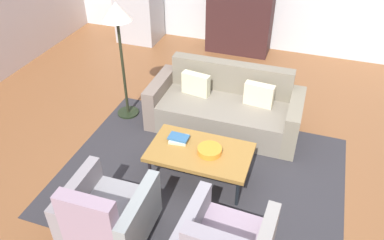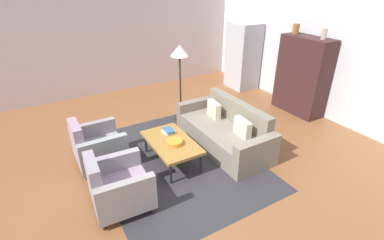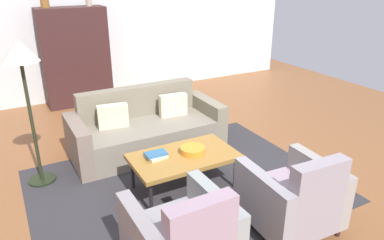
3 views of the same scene
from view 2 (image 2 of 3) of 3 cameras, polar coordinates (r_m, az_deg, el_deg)
The scene contains 15 objects.
ground_plane at distance 5.06m, azimuth -0.40°, elevation -9.22°, with size 10.33×10.33×0.00m, color brown.
wall_back at distance 6.98m, azimuth 28.09°, elevation 10.74°, with size 8.61×0.12×2.80m, color silver.
wall_left at distance 8.26m, azimuth -16.00°, elevation 14.96°, with size 0.12×7.55×2.80m, color silver.
area_rug at distance 5.19m, azimuth -3.56°, elevation -8.18°, with size 3.40×2.60×0.01m, color #2F2E31.
couch at distance 5.55m, azimuth 6.86°, elevation -2.32°, with size 2.11×0.91×0.86m.
coffee_table at distance 4.96m, azimuth -4.21°, elevation -4.63°, with size 1.20×0.70×0.44m.
armchair_left at distance 5.19m, azimuth -18.87°, elevation -5.30°, with size 0.81×0.81×0.88m.
armchair_right at distance 4.22m, azimuth -15.09°, elevation -13.02°, with size 0.84×0.84×0.88m.
fruit_bowl at distance 4.83m, azimuth -3.62°, elevation -4.53°, with size 0.29×0.29×0.07m, color orange.
book_stack at distance 5.19m, azimuth -4.75°, elevation -2.21°, with size 0.24×0.22×0.06m.
cabinet at distance 7.19m, azimuth 21.38°, elevation 8.29°, with size 1.20×0.51×1.80m.
vase_tall at distance 7.21m, azimuth 20.26°, elevation 16.89°, with size 0.15×0.15×0.23m, color #905F29.
vase_round at distance 6.76m, azimuth 25.14°, elevation 15.46°, with size 0.11×0.11×0.23m, color #B7A68C.
refrigerator at distance 8.49m, azimuth 10.24°, elevation 12.56°, with size 0.80×0.73×1.85m.
floor_lamp at distance 6.15m, azimuth -2.49°, elevation 12.45°, with size 0.40×0.40×1.72m.
Camera 2 is at (3.54, -2.02, 3.00)m, focal length 26.41 mm.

